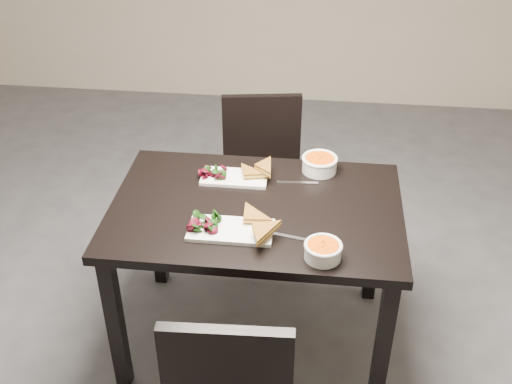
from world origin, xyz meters
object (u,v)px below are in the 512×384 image
at_px(table, 256,225).
at_px(soup_bowl_far, 320,163).
at_px(chair_near, 231,381).
at_px(soup_bowl_near, 323,250).
at_px(plate_near, 231,230).
at_px(plate_far, 234,178).
at_px(chair_far, 263,167).

bearing_deg(table, soup_bowl_far, 50.92).
distance_m(chair_near, soup_bowl_near, 0.56).
height_order(plate_near, plate_far, plate_near).
relative_size(soup_bowl_near, plate_far, 0.49).
bearing_deg(plate_near, plate_far, 96.03).
height_order(table, chair_far, chair_far).
bearing_deg(plate_far, chair_far, 82.99).
height_order(table, plate_near, plate_near).
distance_m(chair_near, plate_near, 0.57).
height_order(chair_far, soup_bowl_near, chair_far).
bearing_deg(soup_bowl_near, plate_near, 162.11).
relative_size(chair_near, plate_near, 2.59).
bearing_deg(chair_near, plate_far, 94.34).
xyz_separation_m(chair_near, plate_far, (-0.11, 0.87, 0.27)).
height_order(chair_far, plate_near, chair_far).
distance_m(chair_far, soup_bowl_far, 0.61).
bearing_deg(chair_near, chair_far, 88.90).
relative_size(plate_far, soup_bowl_far, 1.80).
xyz_separation_m(plate_near, soup_bowl_near, (0.36, -0.12, 0.03)).
xyz_separation_m(chair_far, soup_bowl_far, (0.30, -0.44, 0.31)).
xyz_separation_m(chair_far, plate_far, (-0.07, -0.55, 0.27)).
relative_size(soup_bowl_near, soup_bowl_far, 0.88).
relative_size(chair_near, soup_bowl_near, 6.01).
bearing_deg(table, chair_near, -90.73).
height_order(soup_bowl_near, soup_bowl_far, soup_bowl_far).
relative_size(plate_near, soup_bowl_far, 2.05).
relative_size(table, soup_bowl_near, 8.48).
height_order(chair_near, soup_bowl_near, chair_near).
relative_size(chair_near, soup_bowl_far, 5.30).
height_order(table, soup_bowl_near, soup_bowl_near).
distance_m(soup_bowl_near, soup_bowl_far, 0.61).
distance_m(chair_far, plate_far, 0.62).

